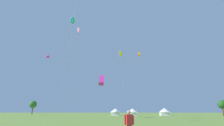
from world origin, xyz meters
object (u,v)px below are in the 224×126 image
Objects in this scene: kite_orange_box at (139,54)px; tree_distant_right at (33,104)px; person_spectator at (129,126)px; festival_tent_center at (133,112)px; kite_magenta_delta at (47,57)px; kite_pink_diamond at (78,32)px; kite_yellow_box at (120,54)px; kite_cyan_parafoil at (72,21)px; festival_tent_left at (115,112)px; festival_tent_right at (165,111)px; tree_distant_left at (222,104)px; kite_magenta_box at (101,80)px.

kite_orange_box is 3.24× the size of tree_distant_right.
kite_orange_box is 54.48m from person_spectator.
kite_orange_box is 21.89m from festival_tent_center.
kite_magenta_delta is 0.98× the size of kite_orange_box.
kite_pink_diamond is at bearing -169.96° from kite_orange_box.
kite_yellow_box is 60.41m from tree_distant_right.
kite_cyan_parafoil is 39.71m from festival_tent_center.
kite_magenta_delta is 0.71× the size of kite_pink_diamond.
kite_magenta_delta is 32.73m from festival_tent_left.
tree_distant_left is (18.61, -4.66, 2.36)m from festival_tent_right.
person_spectator is at bearing -96.18° from kite_orange_box.
festival_tent_center is (19.13, 12.63, -27.47)m from kite_pink_diamond.
kite_magenta_box is at bearing -46.37° from tree_distant_right.
tree_distant_right is (-79.68, 23.98, 1.04)m from tree_distant_left.
kite_magenta_delta is 1.96× the size of kite_magenta_box.
person_spectator is 59.09m from festival_tent_left.
kite_magenta_box reaches higher than person_spectator.
tree_distant_left is at bearing 4.35° from kite_magenta_delta.
tree_distant_right is at bearing 125.13° from kite_cyan_parafoil.
kite_pink_diamond is at bearing -146.57° from festival_tent_center.
kite_magenta_delta is 37.41m from tree_distant_right.
kite_cyan_parafoil is at bearing -138.17° from festival_tent_right.
kite_yellow_box is 3.51× the size of tree_distant_left.
kite_magenta_box is at bearing 24.35° from kite_cyan_parafoil.
tree_distant_right is at bearing 158.53° from festival_tent_center.
kite_pink_diamond is at bearing 109.19° from person_spectator.
person_spectator is at bearing -92.91° from festival_tent_center.
kite_cyan_parafoil is 37.37m from festival_tent_left.
kite_magenta_box is (-11.69, -13.68, -11.63)m from kite_orange_box.
festival_tent_left is at bearing 135.32° from kite_orange_box.
kite_pink_diamond reaches higher than tree_distant_right.
person_spectator is at bearing -88.34° from kite_yellow_box.
tree_distant_left is (61.68, 4.69, -16.98)m from kite_magenta_delta.
kite_pink_diamond is 56.55m from person_spectator.
kite_magenta_delta is 37.84m from festival_tent_center.
person_spectator is at bearing -104.23° from festival_tent_right.
festival_tent_right is (21.22, 22.49, -8.18)m from kite_magenta_box.
person_spectator is (14.17, -32.91, -25.17)m from kite_cyan_parafoil.
kite_magenta_delta reaches higher than festival_tent_right.
festival_tent_left is 6.47m from festival_tent_center.
kite_orange_box reaches higher than kite_yellow_box.
festival_tent_right is at bearing 75.77° from person_spectator.
kite_yellow_box is 29.90m from festival_tent_right.
kite_magenta_box is 2.05× the size of tree_distant_left.
tree_distant_right is at bearing 133.18° from kite_pink_diamond.
festival_tent_right reaches higher than festival_tent_center.
tree_distant_right is (-51.54, 28.12, -16.42)m from kite_orange_box.
kite_yellow_box reaches higher than festival_tent_left.
festival_tent_left is 46.93m from tree_distant_right.
kite_magenta_delta reaches higher than festival_tent_left.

